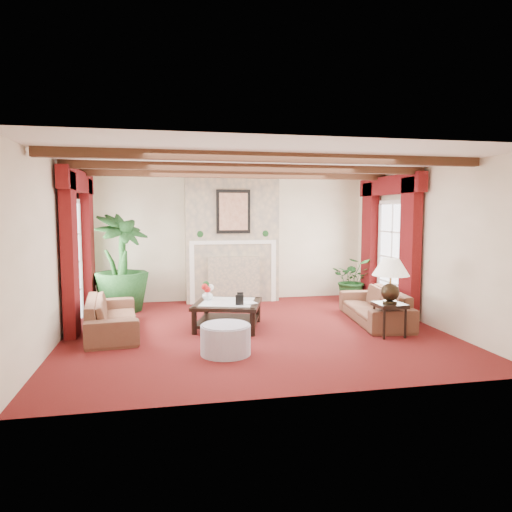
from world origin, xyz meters
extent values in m
plane|color=#410C0B|center=(0.00, 0.00, 0.00)|extent=(6.00, 6.00, 0.00)
plane|color=white|center=(0.00, 0.00, 2.70)|extent=(6.00, 6.00, 0.00)
cube|color=beige|center=(0.00, 2.75, 1.35)|extent=(6.00, 0.02, 2.70)
cube|color=beige|center=(-3.00, 0.00, 1.35)|extent=(0.02, 5.50, 2.70)
cube|color=beige|center=(3.00, 0.00, 1.35)|extent=(0.02, 5.50, 2.70)
imported|color=#340E14|center=(-2.28, 0.28, 0.38)|extent=(2.08, 0.99, 0.77)
imported|color=#340E14|center=(2.21, 0.17, 0.38)|extent=(2.09, 1.02, 0.77)
imported|color=black|center=(-2.28, 1.93, 0.53)|extent=(2.97, 2.97, 1.07)
imported|color=black|center=(2.57, 1.98, 0.38)|extent=(1.58, 1.61, 0.76)
cylinder|color=#A59DB2|center=(-0.63, -1.17, 0.20)|extent=(0.69, 0.69, 0.40)
imported|color=silver|center=(-0.73, 0.48, 0.53)|extent=(0.31, 0.31, 0.18)
imported|color=black|center=(-0.17, 0.04, 0.57)|extent=(0.21, 0.12, 0.27)
camera|label=1|loc=(-1.40, -7.22, 1.93)|focal=32.00mm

